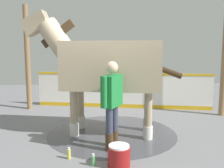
{
  "coord_description": "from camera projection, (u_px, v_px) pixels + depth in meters",
  "views": [
    {
      "loc": [
        -5.22,
        0.13,
        1.83
      ],
      "look_at": [
        -0.39,
        -0.15,
        1.16
      ],
      "focal_mm": 39.39,
      "sensor_mm": 36.0,
      "label": 1
    }
  ],
  "objects": [
    {
      "name": "bottle_shampoo",
      "position": [
        69.0,
        154.0,
        4.16
      ],
      "size": [
        0.06,
        0.06,
        0.2
      ],
      "color": "#D8CC4C",
      "rests_on": "ground"
    },
    {
      "name": "wash_bucket",
      "position": [
        119.0,
        156.0,
        3.89
      ],
      "size": [
        0.36,
        0.36,
        0.35
      ],
      "color": "maroon",
      "rests_on": "ground"
    },
    {
      "name": "horse",
      "position": [
        106.0,
        65.0,
        5.29
      ],
      "size": [
        1.39,
        3.45,
        2.69
      ],
      "rotation": [
        0.0,
        0.0,
        1.38
      ],
      "color": "tan",
      "rests_on": "ground"
    },
    {
      "name": "wet_patch",
      "position": [
        112.0,
        133.0,
        5.48
      ],
      "size": [
        2.84,
        2.84,
        0.0
      ],
      "primitive_type": "cylinder",
      "color": "#4C4C54",
      "rests_on": "ground"
    },
    {
      "name": "barrier_wall",
      "position": [
        122.0,
        92.0,
        7.84
      ],
      "size": [
        1.13,
        5.48,
        1.12
      ],
      "color": "white",
      "rests_on": "ground"
    },
    {
      "name": "roof_post_near",
      "position": [
        28.0,
        58.0,
        7.53
      ],
      "size": [
        0.16,
        0.16,
        3.19
      ],
      "primitive_type": "cylinder",
      "color": "olive",
      "rests_on": "ground"
    },
    {
      "name": "ground_plane",
      "position": [
        104.0,
        134.0,
        5.43
      ],
      "size": [
        16.0,
        16.0,
        0.02
      ],
      "primitive_type": "cube",
      "color": "gray"
    },
    {
      "name": "handler",
      "position": [
        112.0,
        99.0,
        4.49
      ],
      "size": [
        0.59,
        0.43,
        1.63
      ],
      "rotation": [
        0.0,
        0.0,
        4.19
      ],
      "color": "#47331E",
      "rests_on": "ground"
    },
    {
      "name": "bottle_spray",
      "position": [
        93.0,
        160.0,
        3.91
      ],
      "size": [
        0.06,
        0.06,
        0.2
      ],
      "color": "#4CA559",
      "rests_on": "ground"
    }
  ]
}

